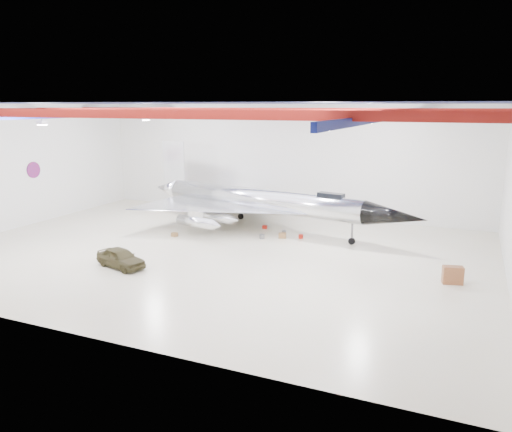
% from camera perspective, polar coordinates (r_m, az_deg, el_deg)
% --- Properties ---
extents(floor, '(40.00, 40.00, 0.00)m').
position_cam_1_polar(floor, '(38.02, -4.73, -4.11)').
color(floor, beige).
rests_on(floor, ground).
extents(wall_back, '(40.00, 0.00, 40.00)m').
position_cam_1_polar(wall_back, '(50.43, 3.22, 6.43)').
color(wall_back, silver).
rests_on(wall_back, floor).
extents(wall_left, '(0.00, 30.00, 30.00)m').
position_cam_1_polar(wall_left, '(49.45, -25.87, 5.07)').
color(wall_left, silver).
rests_on(wall_left, floor).
extents(ceiling, '(40.00, 40.00, 0.00)m').
position_cam_1_polar(ceiling, '(36.42, -5.05, 12.71)').
color(ceiling, '#0A0F38').
rests_on(ceiling, wall_back).
extents(ceiling_structure, '(39.50, 29.50, 1.08)m').
position_cam_1_polar(ceiling_structure, '(36.43, -5.03, 11.64)').
color(ceiling_structure, maroon).
rests_on(ceiling_structure, ceiling).
extents(wall_roundel, '(0.10, 1.50, 1.50)m').
position_cam_1_polar(wall_roundel, '(50.78, -24.08, 4.83)').
color(wall_roundel, '#B21414').
rests_on(wall_roundel, wall_left).
extents(jet_aircraft, '(27.07, 18.09, 7.42)m').
position_cam_1_polar(jet_aircraft, '(44.07, 0.44, 1.52)').
color(jet_aircraft, silver).
rests_on(jet_aircraft, floor).
extents(jeep, '(4.24, 2.60, 1.35)m').
position_cam_1_polar(jeep, '(35.43, -15.20, -4.63)').
color(jeep, '#3E381F').
rests_on(jeep, floor).
extents(desk, '(1.33, 0.90, 1.12)m').
position_cam_1_polar(desk, '(33.49, 21.56, -6.30)').
color(desk, brown).
rests_on(desk, floor).
extents(crate_ply, '(0.51, 0.42, 0.34)m').
position_cam_1_polar(crate_ply, '(42.77, -9.30, -2.11)').
color(crate_ply, olive).
rests_on(crate_ply, floor).
extents(toolbox_red, '(0.47, 0.41, 0.29)m').
position_cam_1_polar(toolbox_red, '(44.90, 1.01, -1.26)').
color(toolbox_red, '#A61A10').
rests_on(toolbox_red, floor).
extents(engine_drum, '(0.43, 0.43, 0.37)m').
position_cam_1_polar(engine_drum, '(41.51, 0.68, -2.37)').
color(engine_drum, '#59595B').
rests_on(engine_drum, floor).
extents(parts_bin, '(0.72, 0.64, 0.43)m').
position_cam_1_polar(parts_bin, '(41.76, 3.02, -2.25)').
color(parts_bin, olive).
rests_on(parts_bin, floor).
extents(crate_small, '(0.47, 0.39, 0.30)m').
position_cam_1_polar(crate_small, '(47.96, -7.60, -0.47)').
color(crate_small, '#59595B').
rests_on(crate_small, floor).
extents(tool_chest, '(0.49, 0.49, 0.35)m').
position_cam_1_polar(tool_chest, '(41.75, 5.14, -2.34)').
color(tool_chest, '#A61A10').
rests_on(tool_chest, floor).
extents(spares_box, '(0.41, 0.41, 0.32)m').
position_cam_1_polar(spares_box, '(43.07, 3.22, -1.87)').
color(spares_box, '#59595B').
rests_on(spares_box, floor).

